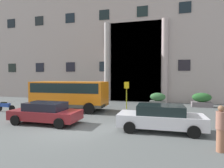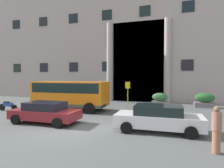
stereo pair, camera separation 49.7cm
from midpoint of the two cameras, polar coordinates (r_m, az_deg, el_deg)
ground_plane at (r=10.98m, az=-13.40°, el=-13.71°), size 80.00×64.00×0.12m
office_building_facade at (r=27.97m, az=4.80°, el=15.86°), size 40.53×9.62×19.06m
orange_minibus at (r=16.92m, az=-13.50°, el=-2.65°), size 6.53×2.88×2.51m
bus_stop_sign at (r=17.17m, az=3.59°, el=-2.46°), size 0.44×0.08×2.47m
hedge_planter_entrance_left at (r=21.82m, az=-10.39°, el=-3.50°), size 2.03×0.77×1.59m
hedge_planter_west at (r=19.91m, az=12.95°, el=-4.51°), size 1.62×0.88×1.28m
hedge_planter_far_east at (r=20.22m, az=24.80°, el=-4.43°), size 1.84×0.98×1.37m
parked_sedan_far at (r=12.79m, az=-20.43°, el=-8.06°), size 4.37×2.03×1.33m
parked_estate_mid at (r=10.64m, az=13.10°, el=-9.86°), size 4.59×2.02×1.41m
motorcycle_near_kerb at (r=18.33m, az=-30.24°, el=-5.85°), size 2.08×0.55×0.89m
pedestrian_man_crossing at (r=8.55m, az=28.49°, el=-11.67°), size 0.36×0.36×1.83m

